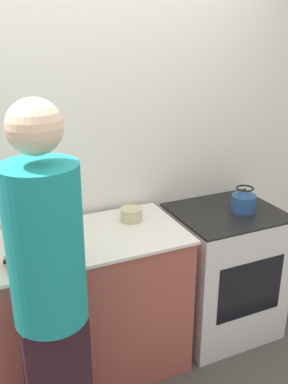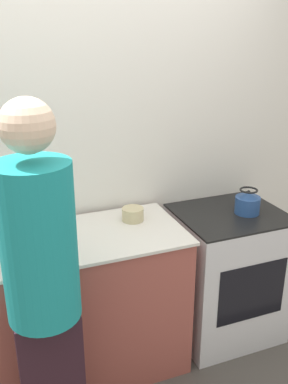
{
  "view_description": "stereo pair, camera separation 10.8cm",
  "coord_description": "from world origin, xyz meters",
  "px_view_note": "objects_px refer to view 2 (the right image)",
  "views": [
    {
      "loc": [
        -0.7,
        -1.77,
        1.98
      ],
      "look_at": [
        0.2,
        0.2,
        1.15
      ],
      "focal_mm": 40.0,
      "sensor_mm": 36.0,
      "label": 1
    },
    {
      "loc": [
        -0.6,
        -1.81,
        1.98
      ],
      "look_at": [
        0.2,
        0.2,
        1.15
      ],
      "focal_mm": 40.0,
      "sensor_mm": 36.0,
      "label": 2
    }
  ],
  "objects_px": {
    "knife": "(27,257)",
    "kettle": "(248,203)",
    "person": "(43,285)",
    "cutting_board": "(38,257)",
    "oven": "(226,274)",
    "bowl_prep": "(133,214)"
  },
  "relations": [
    {
      "from": "oven",
      "to": "knife",
      "type": "xyz_separation_m",
      "value": [
        -1.28,
        -0.16,
        0.48
      ]
    },
    {
      "from": "bowl_prep",
      "to": "kettle",
      "type": "bearing_deg",
      "value": -10.58
    },
    {
      "from": "person",
      "to": "bowl_prep",
      "type": "xyz_separation_m",
      "value": [
        0.63,
        0.6,
        -0.02
      ]
    },
    {
      "from": "knife",
      "to": "bowl_prep",
      "type": "xyz_separation_m",
      "value": [
        0.66,
        0.26,
        0.02
      ]
    },
    {
      "from": "person",
      "to": "knife",
      "type": "relative_size",
      "value": 6.92
    },
    {
      "from": "knife",
      "to": "bowl_prep",
      "type": "distance_m",
      "value": 0.71
    },
    {
      "from": "oven",
      "to": "kettle",
      "type": "bearing_deg",
      "value": -19.6
    },
    {
      "from": "oven",
      "to": "kettle",
      "type": "xyz_separation_m",
      "value": [
        0.1,
        -0.03,
        0.51
      ]
    },
    {
      "from": "person",
      "to": "bowl_prep",
      "type": "bearing_deg",
      "value": 43.89
    },
    {
      "from": "person",
      "to": "cutting_board",
      "type": "xyz_separation_m",
      "value": [
        0.03,
        0.35,
        -0.05
      ]
    },
    {
      "from": "person",
      "to": "cutting_board",
      "type": "height_order",
      "value": "person"
    },
    {
      "from": "knife",
      "to": "kettle",
      "type": "xyz_separation_m",
      "value": [
        1.37,
        0.13,
        0.03
      ]
    },
    {
      "from": "person",
      "to": "oven",
      "type": "bearing_deg",
      "value": 21.93
    },
    {
      "from": "cutting_board",
      "to": "knife",
      "type": "height_order",
      "value": "knife"
    },
    {
      "from": "cutting_board",
      "to": "kettle",
      "type": "distance_m",
      "value": 1.33
    },
    {
      "from": "cutting_board",
      "to": "bowl_prep",
      "type": "xyz_separation_m",
      "value": [
        0.6,
        0.25,
        0.03
      ]
    },
    {
      "from": "knife",
      "to": "kettle",
      "type": "relative_size",
      "value": 1.58
    },
    {
      "from": "person",
      "to": "knife",
      "type": "bearing_deg",
      "value": 94.39
    },
    {
      "from": "oven",
      "to": "person",
      "type": "distance_m",
      "value": 1.45
    },
    {
      "from": "bowl_prep",
      "to": "oven",
      "type": "bearing_deg",
      "value": -9.14
    },
    {
      "from": "cutting_board",
      "to": "oven",
      "type": "bearing_deg",
      "value": 7.13
    },
    {
      "from": "person",
      "to": "kettle",
      "type": "xyz_separation_m",
      "value": [
        1.35,
        0.47,
        -0.01
      ]
    }
  ]
}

